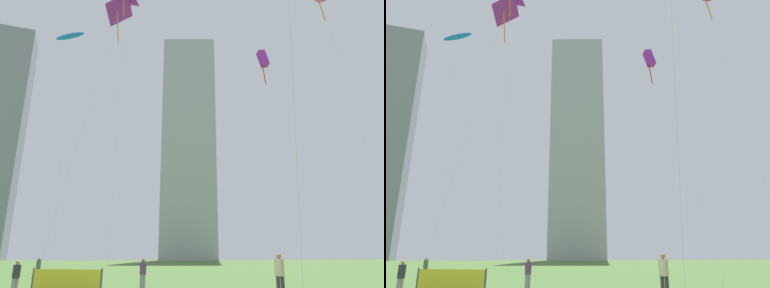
# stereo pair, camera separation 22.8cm
# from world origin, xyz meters

# --- Properties ---
(person_standing_0) EXTENTS (0.36, 0.36, 1.63)m
(person_standing_0) POSITION_xyz_m (-11.31, 19.57, 0.94)
(person_standing_0) COLOR maroon
(person_standing_0) RESTS_ON ground
(person_standing_2) EXTENTS (0.41, 0.41, 1.86)m
(person_standing_2) POSITION_xyz_m (1.70, 1.40, 1.08)
(person_standing_2) COLOR #2D2D33
(person_standing_2) RESTS_ON ground
(person_standing_3) EXTENTS (0.36, 0.36, 1.62)m
(person_standing_3) POSITION_xyz_m (-3.76, 6.88, 0.93)
(person_standing_3) COLOR gray
(person_standing_3) RESTS_ON ground
(person_standing_4) EXTENTS (0.35, 0.35, 1.55)m
(person_standing_4) POSITION_xyz_m (-9.83, 5.24, 0.90)
(person_standing_4) COLOR gray
(person_standing_4) RESTS_ON ground
(kite_flying_0) EXTENTS (4.90, 9.45, 25.81)m
(kite_flying_0) POSITION_xyz_m (-6.29, 16.34, 24.93)
(kite_flying_0) COLOR silver
(kite_flying_0) RESTS_ON ground
(kite_flying_2) EXTENTS (7.02, 2.37, 20.87)m
(kite_flying_2) POSITION_xyz_m (7.68, 13.75, 19.87)
(kite_flying_2) COLOR silver
(kite_flying_2) RESTS_ON ground
(kite_flying_3) EXTENTS (3.94, 4.38, 32.09)m
(kite_flying_3) POSITION_xyz_m (-12.87, 31.05, 31.03)
(kite_flying_3) COLOR silver
(kite_flying_3) RESTS_ON ground
(distant_highrise_0) EXTENTS (26.59, 28.24, 92.06)m
(distant_highrise_0) POSITION_xyz_m (25.41, 126.33, 46.03)
(distant_highrise_0) COLOR #A8A8AD
(distant_highrise_0) RESTS_ON ground
(event_banner) EXTENTS (3.05, 1.45, 1.23)m
(event_banner) POSITION_xyz_m (-7.40, 3.44, 0.66)
(event_banner) COLOR #4C4C4C
(event_banner) RESTS_ON ground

